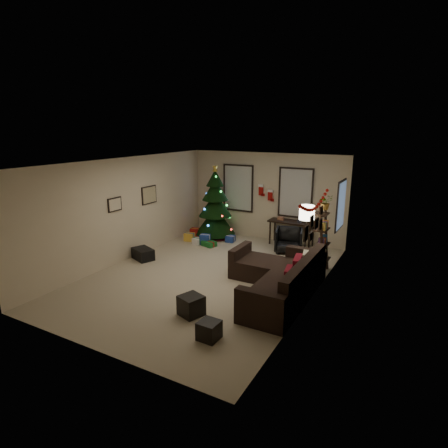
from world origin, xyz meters
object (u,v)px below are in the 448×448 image
at_px(sofa, 280,280).
at_px(bookshelf, 323,240).
at_px(desk, 292,224).
at_px(desk_chair, 289,240).
at_px(christmas_tree, 215,207).

height_order(sofa, bookshelf, bookshelf).
distance_m(sofa, desk, 3.42).
height_order(sofa, desk_chair, sofa).
distance_m(christmas_tree, desk, 2.46).
bearing_deg(sofa, christmas_tree, 138.17).
bearing_deg(christmas_tree, desk_chair, -6.63).
distance_m(desk, desk_chair, 0.73).
bearing_deg(sofa, desk, 104.74).
bearing_deg(desk, bookshelf, -51.11).
bearing_deg(bookshelf, sofa, -106.36).
height_order(desk, bookshelf, bookshelf).
relative_size(desk_chair, bookshelf, 0.42).
height_order(christmas_tree, bookshelf, christmas_tree).
height_order(christmas_tree, sofa, christmas_tree).
distance_m(christmas_tree, bookshelf, 3.99).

